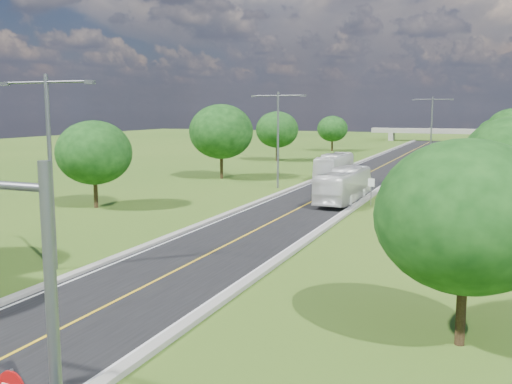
{
  "coord_description": "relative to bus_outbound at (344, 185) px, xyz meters",
  "views": [
    {
      "loc": [
        14.75,
        -10.53,
        8.32
      ],
      "look_at": [
        0.83,
        22.75,
        3.0
      ],
      "focal_mm": 40.0,
      "sensor_mm": 36.0,
      "label": 1
    }
  ],
  "objects": [
    {
      "name": "ground",
      "position": [
        -2.62,
        21.31,
        -1.54
      ],
      "size": [
        260.0,
        260.0,
        0.0
      ],
      "primitive_type": "plane",
      "color": "#335919",
      "rests_on": "ground"
    },
    {
      "name": "road",
      "position": [
        -2.62,
        27.31,
        -1.51
      ],
      "size": [
        8.0,
        150.0,
        0.06
      ],
      "primitive_type": "cube",
      "color": "black",
      "rests_on": "ground"
    },
    {
      "name": "curb_left",
      "position": [
        -6.87,
        27.31,
        -1.43
      ],
      "size": [
        0.5,
        150.0,
        0.22
      ],
      "primitive_type": "cube",
      "color": "gray",
      "rests_on": "ground"
    },
    {
      "name": "curb_right",
      "position": [
        1.63,
        27.31,
        -1.43
      ],
      "size": [
        0.5,
        150.0,
        0.22
      ],
      "primitive_type": "cube",
      "color": "gray",
      "rests_on": "ground"
    },
    {
      "name": "speed_limit_sign",
      "position": [
        2.58,
        -0.7,
        0.06
      ],
      "size": [
        0.55,
        0.09,
        2.4
      ],
      "color": "slate",
      "rests_on": "ground"
    },
    {
      "name": "overpass",
      "position": [
        -2.62,
        101.31,
        0.87
      ],
      "size": [
        30.0,
        3.0,
        3.2
      ],
      "color": "gray",
      "rests_on": "ground"
    },
    {
      "name": "streetlight_near_left",
      "position": [
        -8.62,
        -26.69,
        4.4
      ],
      "size": [
        5.9,
        0.25,
        10.0
      ],
      "color": "slate",
      "rests_on": "ground"
    },
    {
      "name": "streetlight_mid_left",
      "position": [
        -8.62,
        6.31,
        4.4
      ],
      "size": [
        5.9,
        0.25,
        10.0
      ],
      "color": "slate",
      "rests_on": "ground"
    },
    {
      "name": "streetlight_far_right",
      "position": [
        3.38,
        39.31,
        4.4
      ],
      "size": [
        5.9,
        0.25,
        10.0
      ],
      "color": "slate",
      "rests_on": "ground"
    },
    {
      "name": "tree_lb",
      "position": [
        -18.62,
        -10.69,
        3.1
      ],
      "size": [
        6.3,
        6.3,
        7.33
      ],
      "color": "black",
      "rests_on": "ground"
    },
    {
      "name": "tree_lc",
      "position": [
        -17.62,
        11.31,
        4.03
      ],
      "size": [
        7.56,
        7.56,
        8.79
      ],
      "color": "black",
      "rests_on": "ground"
    },
    {
      "name": "tree_ld",
      "position": [
        -19.62,
        35.31,
        3.41
      ],
      "size": [
        6.72,
        6.72,
        7.82
      ],
      "color": "black",
      "rests_on": "ground"
    },
    {
      "name": "tree_le",
      "position": [
        -17.12,
        59.31,
        2.79
      ],
      "size": [
        5.88,
        5.88,
        6.84
      ],
      "color": "black",
      "rests_on": "ground"
    },
    {
      "name": "tree_ra",
      "position": [
        11.38,
        -28.69,
        3.1
      ],
      "size": [
        6.3,
        6.3,
        7.33
      ],
      "color": "black",
      "rests_on": "ground"
    },
    {
      "name": "tree_rc",
      "position": [
        12.38,
        13.31,
        2.79
      ],
      "size": [
        5.88,
        5.88,
        6.84
      ],
      "color": "black",
      "rests_on": "ground"
    },
    {
      "name": "tree_re",
      "position": [
        11.88,
        61.31,
        2.48
      ],
      "size": [
        5.46,
        5.46,
        6.35
      ],
      "color": "black",
      "rests_on": "ground"
    },
    {
      "name": "tree_rf",
      "position": [
        15.38,
        81.31,
        3.1
      ],
      "size": [
        6.3,
        6.3,
        7.33
      ],
      "color": "black",
      "rests_on": "ground"
    },
    {
      "name": "bus_outbound",
      "position": [
        0.0,
        0.0,
        0.0
      ],
      "size": [
        2.69,
        10.69,
        2.97
      ],
      "primitive_type": "imported",
      "rotation": [
        0.0,
        0.0,
        3.12
      ],
      "color": "white",
      "rests_on": "road"
    },
    {
      "name": "bus_inbound",
      "position": [
        -5.42,
        17.08,
        -0.05
      ],
      "size": [
        2.52,
        10.32,
        2.87
      ],
      "primitive_type": "imported",
      "rotation": [
        0.0,
        0.0,
        0.01
      ],
      "color": "white",
      "rests_on": "road"
    }
  ]
}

